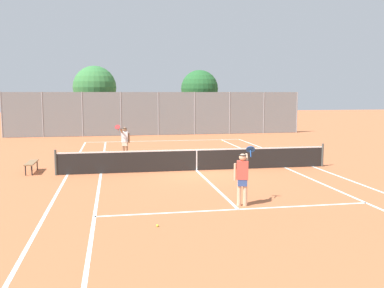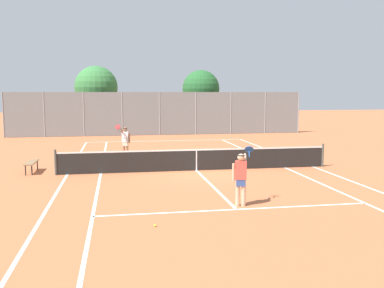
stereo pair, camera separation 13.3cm
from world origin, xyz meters
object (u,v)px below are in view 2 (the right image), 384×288
at_px(player_far_left, 125,140).
at_px(loose_tennis_ball_3, 167,160).
at_px(loose_tennis_ball_0, 155,225).
at_px(tree_behind_right, 201,90).
at_px(tennis_net, 196,159).
at_px(tree_behind_left, 95,88).
at_px(loose_tennis_ball_4, 116,155).
at_px(loose_tennis_ball_1, 223,142).
at_px(loose_tennis_ball_2, 240,185).
at_px(courtside_bench, 31,163).
at_px(player_near_side, 241,176).

height_order(player_far_left, loose_tennis_ball_3, player_far_left).
height_order(player_far_left, loose_tennis_ball_0, player_far_left).
bearing_deg(tree_behind_right, tennis_net, -101.75).
bearing_deg(tree_behind_left, loose_tennis_ball_4, -83.26).
xyz_separation_m(loose_tennis_ball_0, loose_tennis_ball_4, (-0.96, 12.89, 0.00)).
height_order(loose_tennis_ball_0, loose_tennis_ball_1, same).
xyz_separation_m(loose_tennis_ball_2, loose_tennis_ball_4, (-4.48, 8.58, 0.00)).
bearing_deg(courtside_bench, tennis_net, -6.41).
height_order(player_far_left, loose_tennis_ball_2, player_far_left).
bearing_deg(player_near_side, loose_tennis_ball_1, 77.65).
relative_size(player_far_left, loose_tennis_ball_3, 26.88).
bearing_deg(courtside_bench, player_far_left, 41.71).
height_order(player_near_side, tree_behind_left, tree_behind_left).
height_order(player_near_side, courtside_bench, player_near_side).
bearing_deg(loose_tennis_ball_0, courtside_bench, 118.43).
distance_m(loose_tennis_ball_3, loose_tennis_ball_4, 3.45).
bearing_deg(loose_tennis_ball_3, loose_tennis_ball_4, 136.37).
height_order(courtside_bench, tree_behind_left, tree_behind_left).
distance_m(player_near_side, loose_tennis_ball_4, 11.92).
height_order(player_near_side, loose_tennis_ball_1, player_near_side).
distance_m(loose_tennis_ball_2, loose_tennis_ball_3, 6.50).
xyz_separation_m(loose_tennis_ball_3, tree_behind_left, (-4.20, 16.74, 3.73)).
distance_m(tennis_net, loose_tennis_ball_4, 6.34).
relative_size(player_far_left, loose_tennis_ball_4, 26.88).
bearing_deg(tree_behind_right, loose_tennis_ball_0, -103.60).
bearing_deg(player_near_side, loose_tennis_ball_0, -149.83).
bearing_deg(loose_tennis_ball_1, loose_tennis_ball_3, -122.63).
distance_m(courtside_bench, tree_behind_right, 22.14).
height_order(tennis_net, player_near_side, player_near_side).
bearing_deg(loose_tennis_ball_3, courtside_bench, -160.91).
height_order(player_far_left, tree_behind_right, tree_behind_right).
relative_size(player_far_left, loose_tennis_ball_0, 26.88).
bearing_deg(tree_behind_left, player_near_side, -78.13).
bearing_deg(player_near_side, tree_behind_right, 81.46).
bearing_deg(courtside_bench, loose_tennis_ball_3, 19.09).
distance_m(player_far_left, loose_tennis_ball_4, 1.33).
height_order(player_far_left, tree_behind_left, tree_behind_left).
relative_size(loose_tennis_ball_0, loose_tennis_ball_2, 1.00).
relative_size(loose_tennis_ball_1, courtside_bench, 0.04).
xyz_separation_m(player_far_left, tree_behind_left, (-2.17, 15.23, 2.84)).
distance_m(player_far_left, tree_behind_left, 15.64).
bearing_deg(tree_behind_left, loose_tennis_ball_1, -45.89).
relative_size(player_far_left, loose_tennis_ball_1, 26.88).
bearing_deg(player_far_left, loose_tennis_ball_0, -87.68).
bearing_deg(loose_tennis_ball_0, loose_tennis_ball_1, 70.62).
xyz_separation_m(loose_tennis_ball_2, courtside_bench, (-8.07, 4.09, 0.38)).
relative_size(player_far_left, tree_behind_right, 0.33).
distance_m(loose_tennis_ball_1, tree_behind_right, 9.96).
bearing_deg(tree_behind_left, loose_tennis_ball_0, -84.43).
distance_m(loose_tennis_ball_4, tree_behind_right, 16.63).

